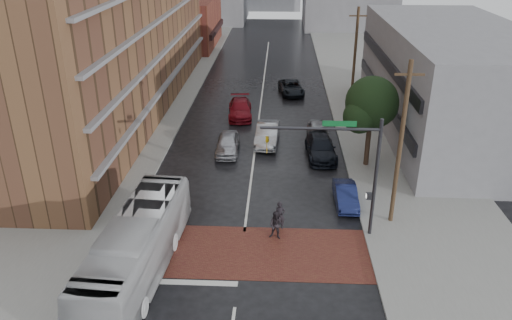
# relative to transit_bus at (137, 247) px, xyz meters

# --- Properties ---
(ground) EXTENTS (160.00, 160.00, 0.00)m
(ground) POSITION_rel_transit_bus_xyz_m (5.14, 1.65, -1.61)
(ground) COLOR black
(ground) RESTS_ON ground
(crosswalk) EXTENTS (14.00, 5.00, 0.02)m
(crosswalk) POSITION_rel_transit_bus_xyz_m (5.14, 2.15, -1.60)
(crosswalk) COLOR brown
(crosswalk) RESTS_ON ground
(sidewalk_west) EXTENTS (9.00, 90.00, 0.15)m
(sidewalk_west) POSITION_rel_transit_bus_xyz_m (-6.36, 26.65, -1.54)
(sidewalk_west) COLOR gray
(sidewalk_west) RESTS_ON ground
(sidewalk_east) EXTENTS (9.00, 90.00, 0.15)m
(sidewalk_east) POSITION_rel_transit_bus_xyz_m (16.64, 26.65, -1.54)
(sidewalk_east) COLOR gray
(sidewalk_east) RESTS_ON ground
(storefront_west) EXTENTS (8.00, 16.00, 7.00)m
(storefront_west) POSITION_rel_transit_bus_xyz_m (-6.86, 55.65, 1.89)
(storefront_west) COLOR brown
(storefront_west) RESTS_ON ground
(building_east) EXTENTS (11.00, 26.00, 9.00)m
(building_east) POSITION_rel_transit_bus_xyz_m (21.64, 21.65, 2.89)
(building_east) COLOR gray
(building_east) RESTS_ON ground
(street_tree) EXTENTS (4.20, 4.10, 6.90)m
(street_tree) POSITION_rel_transit_bus_xyz_m (13.66, 13.68, 3.12)
(street_tree) COLOR #332319
(street_tree) RESTS_ON ground
(signal_mast) EXTENTS (6.50, 0.30, 7.20)m
(signal_mast) POSITION_rel_transit_bus_xyz_m (10.99, 4.15, 3.12)
(signal_mast) COLOR #2D2D33
(signal_mast) RESTS_ON ground
(utility_pole_near) EXTENTS (1.60, 0.26, 10.00)m
(utility_pole_near) POSITION_rel_transit_bus_xyz_m (13.94, 5.65, 3.53)
(utility_pole_near) COLOR #473321
(utility_pole_near) RESTS_ON ground
(utility_pole_far) EXTENTS (1.60, 0.26, 10.00)m
(utility_pole_far) POSITION_rel_transit_bus_xyz_m (13.94, 25.65, 3.53)
(utility_pole_far) COLOR #473321
(utility_pole_far) RESTS_ON ground
(transit_bus) EXTENTS (3.48, 11.72, 3.22)m
(transit_bus) POSITION_rel_transit_bus_xyz_m (0.00, 0.00, 0.00)
(transit_bus) COLOR #B9B9BB
(transit_bus) RESTS_ON ground
(pedestrian_a) EXTENTS (0.66, 0.45, 1.75)m
(pedestrian_a) POSITION_rel_transit_bus_xyz_m (7.22, 4.65, -0.73)
(pedestrian_a) COLOR black
(pedestrian_a) RESTS_ON ground
(pedestrian_b) EXTENTS (0.96, 0.82, 1.73)m
(pedestrian_b) POSITION_rel_transit_bus_xyz_m (7.01, 3.58, -0.74)
(pedestrian_b) COLOR black
(pedestrian_b) RESTS_ON ground
(car_travel_a) EXTENTS (1.87, 4.49, 1.52)m
(car_travel_a) POSITION_rel_transit_bus_xyz_m (2.99, 15.59, -0.85)
(car_travel_a) COLOR #A8A9B0
(car_travel_a) RESTS_ON ground
(car_travel_b) EXTENTS (2.05, 5.19, 1.68)m
(car_travel_b) POSITION_rel_transit_bus_xyz_m (6.10, 17.63, -0.77)
(car_travel_b) COLOR #B0B4B9
(car_travel_b) RESTS_ON ground
(car_travel_c) EXTENTS (2.59, 5.50, 1.55)m
(car_travel_c) POSITION_rel_transit_bus_xyz_m (3.33, 24.10, -0.84)
(car_travel_c) COLOR maroon
(car_travel_c) RESTS_ON ground
(suv_travel) EXTENTS (3.03, 5.36, 1.41)m
(suv_travel) POSITION_rel_transit_bus_xyz_m (8.30, 31.63, -0.90)
(suv_travel) COLOR black
(suv_travel) RESTS_ON ground
(car_parked_near) EXTENTS (1.43, 3.89, 1.27)m
(car_parked_near) POSITION_rel_transit_bus_xyz_m (11.44, 7.76, -0.97)
(car_parked_near) COLOR #141B46
(car_parked_near) RESTS_ON ground
(car_parked_mid) EXTENTS (2.45, 5.42, 1.54)m
(car_parked_mid) POSITION_rel_transit_bus_xyz_m (10.34, 15.17, -0.84)
(car_parked_mid) COLOR black
(car_parked_mid) RESTS_ON ground
(car_parked_far) EXTENTS (1.87, 4.57, 1.55)m
(car_parked_far) POSITION_rel_transit_bus_xyz_m (10.34, 18.33, -0.83)
(car_parked_far) COLOR #979A9E
(car_parked_far) RESTS_ON ground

